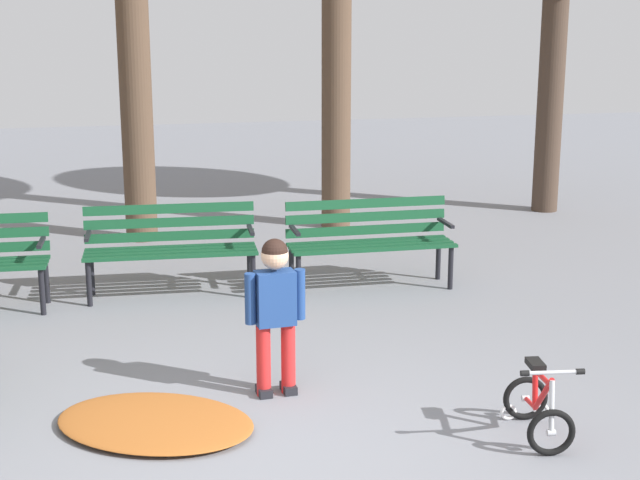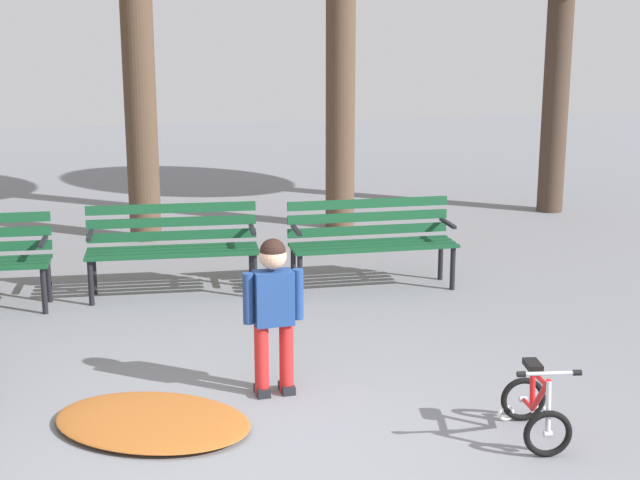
{
  "view_description": "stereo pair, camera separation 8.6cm",
  "coord_description": "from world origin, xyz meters",
  "views": [
    {
      "loc": [
        -0.86,
        -4.98,
        2.6
      ],
      "look_at": [
        0.77,
        2.07,
        0.85
      ],
      "focal_mm": 52.55,
      "sensor_mm": 36.0,
      "label": 1
    },
    {
      "loc": [
        -0.78,
        -4.99,
        2.6
      ],
      "look_at": [
        0.77,
        2.07,
        0.85
      ],
      "focal_mm": 52.55,
      "sensor_mm": 36.0,
      "label": 2
    }
  ],
  "objects": [
    {
      "name": "child_standing",
      "position": [
        0.23,
        1.08,
        0.66
      ],
      "size": [
        0.43,
        0.19,
        1.12
      ],
      "color": "red",
      "rests_on": "ground"
    },
    {
      "name": "kids_bicycle",
      "position": [
        1.71,
        0.03,
        0.2
      ],
      "size": [
        0.43,
        0.6,
        0.54
      ],
      "color": "black",
      "rests_on": "ground"
    },
    {
      "name": "park_bench_left",
      "position": [
        -0.3,
        3.68,
        0.51
      ],
      "size": [
        1.62,
        0.55,
        0.85
      ],
      "color": "#144728",
      "rests_on": "ground"
    },
    {
      "name": "leaf_pile",
      "position": [
        -0.64,
        0.72,
        0.04
      ],
      "size": [
        1.61,
        1.47,
        0.07
      ],
      "primitive_type": "ellipsoid",
      "rotation": [
        0.0,
        0.0,
        2.61
      ],
      "color": "#9E5623",
      "rests_on": "ground"
    },
    {
      "name": "ground",
      "position": [
        0.0,
        0.0,
        0.0
      ],
      "size": [
        36.0,
        36.0,
        0.0
      ],
      "primitive_type": "plane",
      "color": "slate"
    },
    {
      "name": "park_bench_right",
      "position": [
        1.59,
        3.5,
        0.51
      ],
      "size": [
        1.61,
        0.48,
        0.85
      ],
      "color": "#144728",
      "rests_on": "ground"
    }
  ]
}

